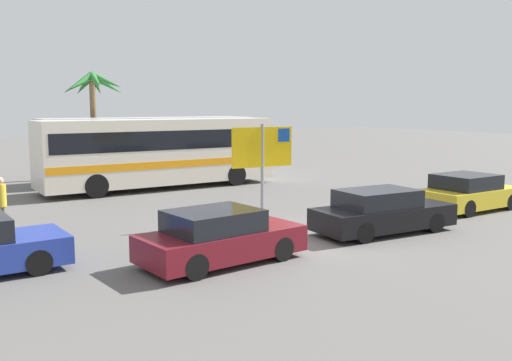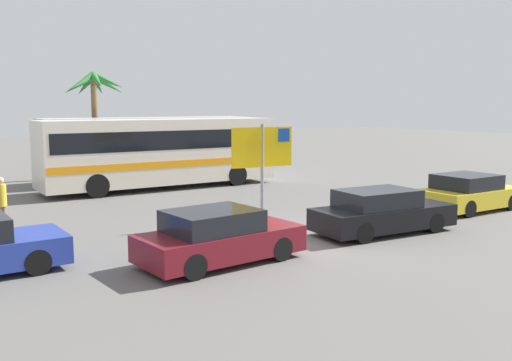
{
  "view_description": "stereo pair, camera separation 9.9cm",
  "coord_description": "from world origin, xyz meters",
  "px_view_note": "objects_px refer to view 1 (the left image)",
  "views": [
    {
      "loc": [
        -10.1,
        -12.3,
        3.79
      ],
      "look_at": [
        -0.01,
        3.16,
        1.3
      ],
      "focal_mm": 39.08,
      "sensor_mm": 36.0,
      "label": 1
    },
    {
      "loc": [
        -10.02,
        -12.35,
        3.79
      ],
      "look_at": [
        -0.01,
        3.16,
        1.3
      ],
      "focal_mm": 39.08,
      "sensor_mm": 36.0,
      "label": 2
    }
  ],
  "objects_px": {
    "car_black": "(382,212)",
    "bus_front_coach": "(160,150)",
    "car_maroon": "(220,237)",
    "pedestrian_by_bus": "(1,201)",
    "car_yellow": "(468,193)",
    "bus_rear_coach": "(149,145)",
    "ferry_sign": "(264,151)"
  },
  "relations": [
    {
      "from": "bus_rear_coach",
      "to": "pedestrian_by_bus",
      "type": "height_order",
      "value": "bus_rear_coach"
    },
    {
      "from": "ferry_sign",
      "to": "car_maroon",
      "type": "xyz_separation_m",
      "value": [
        -3.67,
        -3.56,
        -1.69
      ]
    },
    {
      "from": "car_black",
      "to": "car_yellow",
      "type": "xyz_separation_m",
      "value": [
        5.34,
        0.91,
        0.0
      ]
    },
    {
      "from": "pedestrian_by_bus",
      "to": "bus_rear_coach",
      "type": "bearing_deg",
      "value": 89.06
    },
    {
      "from": "bus_front_coach",
      "to": "ferry_sign",
      "type": "distance_m",
      "value": 8.73
    },
    {
      "from": "car_maroon",
      "to": "bus_front_coach",
      "type": "bearing_deg",
      "value": 67.86
    },
    {
      "from": "car_black",
      "to": "pedestrian_by_bus",
      "type": "distance_m",
      "value": 11.31
    },
    {
      "from": "car_black",
      "to": "ferry_sign",
      "type": "bearing_deg",
      "value": 124.34
    },
    {
      "from": "car_black",
      "to": "bus_front_coach",
      "type": "bearing_deg",
      "value": 102.82
    },
    {
      "from": "ferry_sign",
      "to": "car_maroon",
      "type": "relative_size",
      "value": 0.77
    },
    {
      "from": "bus_rear_coach",
      "to": "pedestrian_by_bus",
      "type": "distance_m",
      "value": 12.74
    },
    {
      "from": "car_black",
      "to": "car_yellow",
      "type": "height_order",
      "value": "same"
    },
    {
      "from": "bus_front_coach",
      "to": "car_yellow",
      "type": "bearing_deg",
      "value": -57.22
    },
    {
      "from": "bus_front_coach",
      "to": "car_maroon",
      "type": "xyz_separation_m",
      "value": [
        -3.79,
        -12.27,
        -1.15
      ]
    },
    {
      "from": "bus_front_coach",
      "to": "ferry_sign",
      "type": "bearing_deg",
      "value": -90.78
    },
    {
      "from": "ferry_sign",
      "to": "car_yellow",
      "type": "bearing_deg",
      "value": -14.12
    },
    {
      "from": "bus_rear_coach",
      "to": "pedestrian_by_bus",
      "type": "bearing_deg",
      "value": -132.19
    },
    {
      "from": "bus_rear_coach",
      "to": "ferry_sign",
      "type": "height_order",
      "value": "ferry_sign"
    },
    {
      "from": "car_maroon",
      "to": "pedestrian_by_bus",
      "type": "xyz_separation_m",
      "value": [
        -3.9,
        6.2,
        0.37
      ]
    },
    {
      "from": "bus_front_coach",
      "to": "car_yellow",
      "type": "distance_m",
      "value": 13.36
    },
    {
      "from": "bus_front_coach",
      "to": "ferry_sign",
      "type": "relative_size",
      "value": 3.38
    },
    {
      "from": "bus_rear_coach",
      "to": "car_maroon",
      "type": "xyz_separation_m",
      "value": [
        -4.63,
        -15.62,
        -1.15
      ]
    },
    {
      "from": "car_maroon",
      "to": "car_yellow",
      "type": "height_order",
      "value": "same"
    },
    {
      "from": "bus_front_coach",
      "to": "pedestrian_by_bus",
      "type": "distance_m",
      "value": 9.82
    },
    {
      "from": "bus_front_coach",
      "to": "car_black",
      "type": "relative_size",
      "value": 2.4
    },
    {
      "from": "pedestrian_by_bus",
      "to": "bus_front_coach",
      "type": "bearing_deg",
      "value": 79.5
    },
    {
      "from": "car_yellow",
      "to": "pedestrian_by_bus",
      "type": "relative_size",
      "value": 2.29
    },
    {
      "from": "bus_front_coach",
      "to": "car_black",
      "type": "distance_m",
      "value": 12.3
    },
    {
      "from": "ferry_sign",
      "to": "pedestrian_by_bus",
      "type": "relative_size",
      "value": 1.87
    },
    {
      "from": "car_maroon",
      "to": "car_yellow",
      "type": "bearing_deg",
      "value": 0.59
    },
    {
      "from": "car_maroon",
      "to": "ferry_sign",
      "type": "bearing_deg",
      "value": 39.14
    },
    {
      "from": "car_yellow",
      "to": "pedestrian_by_bus",
      "type": "distance_m",
      "value": 15.76
    }
  ]
}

